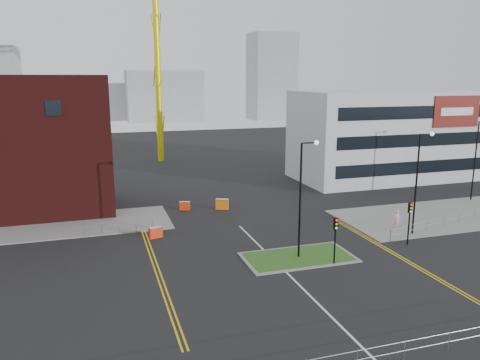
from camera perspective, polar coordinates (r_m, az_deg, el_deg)
The scene contains 27 objects.
ground at distance 29.88m, azimuth 10.10°, elevation -15.20°, with size 200.00×200.00×0.00m, color black.
pavement_left at distance 47.92m, azimuth -25.62°, elevation -5.47°, with size 28.00×8.00×0.12m, color slate.
pavement_right at distance 52.73m, azimuth 24.53°, elevation -3.81°, with size 24.00×10.00×0.12m, color slate.
island_kerb at distance 37.20m, azimuth 7.14°, elevation -9.33°, with size 8.60×4.60×0.08m, color slate.
grass_island at distance 37.19m, azimuth 7.14°, elevation -9.30°, with size 8.00×4.00×0.12m, color #204F1A.
office_block at distance 67.92m, azimuth 17.44°, elevation 5.26°, with size 25.00×12.20×12.00m.
tower_crane at distance 82.83m, azimuth -6.44°, elevation 20.64°, with size 50.15×19.05×37.28m.
streetlamp_island at distance 35.66m, azimuth 7.69°, elevation -1.24°, with size 1.46×0.36×9.18m.
streetlamp_right_near at distance 43.61m, azimuth 20.99°, elevation 0.54°, with size 1.46×0.36×9.18m.
streetlamp_right_far at distance 58.71m, azimuth 26.95°, elevation 2.87°, with size 1.46×0.36×9.18m.
traffic_light_island at distance 35.51m, azimuth 11.56°, elevation -6.22°, with size 0.28×0.33×3.65m.
traffic_light_right at distance 41.38m, azimuth 19.99°, elevation -4.05°, with size 0.28×0.33×3.65m.
railing_front at distance 25.06m, azimuth 16.85°, elevation -19.33°, with size 24.05×0.05×1.10m.
railing_left at distance 43.36m, azimuth -14.54°, elevation -5.48°, with size 6.05×0.05×1.10m.
railing_right at distance 49.79m, azimuth 25.21°, elevation -3.92°, with size 19.05×5.05×1.10m.
centre_line at distance 31.46m, azimuth 8.38°, elevation -13.64°, with size 0.15×30.00×0.01m, color silver.
yellow_left_a at distance 36.23m, azimuth -10.55°, elevation -10.12°, with size 0.12×24.00×0.01m, color gold.
yellow_left_b at distance 36.26m, azimuth -10.07°, elevation -10.08°, with size 0.12×24.00×0.01m, color gold.
yellow_right_a at distance 39.23m, azimuth 18.52°, elevation -8.79°, with size 0.12×20.00×0.01m, color gold.
yellow_right_b at distance 39.40m, azimuth 18.88°, elevation -8.72°, with size 0.12×20.00×0.01m, color gold.
skyline_b at distance 155.11m, azimuth -9.20°, elevation 10.08°, with size 24.00×12.00×16.00m, color gray.
skyline_c at distance 159.14m, azimuth 3.87°, elevation 12.43°, with size 14.00×12.00×28.00m, color gray.
skyline_d at distance 163.59m, azimuth -16.03°, elevation 9.18°, with size 30.00×12.00×12.00m, color gray.
pedestrian at distance 45.71m, azimuth 18.63°, elevation -4.59°, with size 0.67×0.44×1.83m, color pink.
barrier_left at distance 41.75m, azimuth -10.24°, elevation -6.27°, with size 1.23×0.69×0.98m.
barrier_mid at distance 49.93m, azimuth -6.74°, elevation -3.10°, with size 1.15×0.65×0.92m.
barrier_right at distance 49.88m, azimuth -2.19°, elevation -2.90°, with size 1.40×0.95×1.13m.
Camera 1 is at (-12.64, -23.34, 13.73)m, focal length 35.00 mm.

